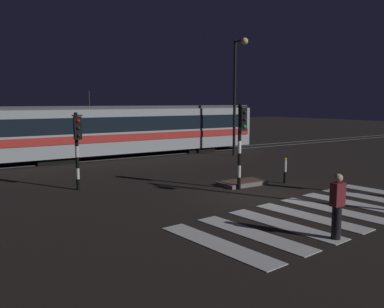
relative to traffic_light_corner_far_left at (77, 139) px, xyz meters
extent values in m
plane|color=black|center=(5.27, -4.72, -2.03)|extent=(120.00, 120.00, 0.00)
cube|color=#59595E|center=(5.27, 7.56, -2.02)|extent=(80.00, 0.12, 0.03)
cube|color=#59595E|center=(5.27, 9.00, -2.02)|extent=(80.00, 0.12, 0.03)
cube|color=silver|center=(0.82, -8.03, -2.02)|extent=(1.06, 3.84, 0.02)
cube|color=silver|center=(2.09, -7.90, -2.02)|extent=(1.06, 3.84, 0.02)
cube|color=silver|center=(3.37, -7.78, -2.02)|extent=(1.06, 3.84, 0.02)
cube|color=silver|center=(4.64, -7.66, -2.02)|extent=(1.06, 3.84, 0.02)
cube|color=silver|center=(5.91, -7.54, -2.02)|extent=(1.06, 3.84, 0.02)
cube|color=silver|center=(7.18, -7.41, -2.02)|extent=(1.06, 3.84, 0.02)
cube|color=silver|center=(8.45, -7.29, -2.02)|extent=(1.06, 3.84, 0.02)
cube|color=slate|center=(6.12, -2.76, -1.95)|extent=(1.97, 1.09, 0.16)
cube|color=brown|center=(6.12, -2.76, -1.86)|extent=(1.77, 0.98, 0.02)
cylinder|color=black|center=(0.00, 0.09, -1.81)|extent=(0.14, 0.14, 0.44)
cylinder|color=white|center=(0.00, 0.09, -1.37)|extent=(0.14, 0.14, 0.44)
cylinder|color=black|center=(0.00, 0.09, -0.93)|extent=(0.14, 0.14, 0.44)
cylinder|color=white|center=(0.00, 0.09, -0.49)|extent=(0.14, 0.14, 0.44)
cylinder|color=black|center=(0.00, 0.09, -0.05)|extent=(0.14, 0.14, 0.44)
cylinder|color=white|center=(0.00, 0.09, 0.39)|extent=(0.14, 0.14, 0.44)
cylinder|color=black|center=(0.00, 0.09, 0.83)|extent=(0.14, 0.14, 0.44)
cube|color=black|center=(0.00, -0.08, 0.45)|extent=(0.28, 0.20, 0.90)
sphere|color=red|center=(0.00, -0.19, 0.73)|extent=(0.14, 0.14, 0.14)
sphere|color=black|center=(0.00, -0.19, 0.45)|extent=(0.14, 0.14, 0.14)
sphere|color=black|center=(0.00, -0.19, 0.17)|extent=(0.14, 0.14, 0.14)
cube|color=black|center=(0.00, -0.08, 0.94)|extent=(0.36, 0.24, 0.04)
cylinder|color=black|center=(5.43, -3.37, -1.79)|extent=(0.14, 0.14, 0.49)
cylinder|color=white|center=(5.43, -3.37, -1.30)|extent=(0.14, 0.14, 0.49)
cylinder|color=black|center=(5.43, -3.37, -0.81)|extent=(0.14, 0.14, 0.49)
cylinder|color=white|center=(5.43, -3.37, -0.32)|extent=(0.14, 0.14, 0.49)
cylinder|color=black|center=(5.43, -3.37, 0.17)|extent=(0.14, 0.14, 0.49)
cylinder|color=white|center=(5.43, -3.37, 0.65)|extent=(0.14, 0.14, 0.49)
cylinder|color=black|center=(5.43, -3.37, 1.14)|extent=(0.14, 0.14, 0.49)
cube|color=black|center=(5.43, -3.54, 0.79)|extent=(0.28, 0.20, 0.90)
sphere|color=black|center=(5.43, -3.65, 1.07)|extent=(0.14, 0.14, 0.14)
sphere|color=black|center=(5.43, -3.65, 0.79)|extent=(0.14, 0.14, 0.14)
sphere|color=green|center=(5.43, -3.65, 0.51)|extent=(0.14, 0.14, 0.14)
cube|color=black|center=(5.43, -3.54, 1.28)|extent=(0.36, 0.24, 0.04)
cylinder|color=black|center=(11.94, 4.90, 1.66)|extent=(0.18, 0.18, 7.39)
cylinder|color=black|center=(11.94, 4.45, 5.25)|extent=(0.10, 0.90, 0.10)
sphere|color=#F9E08C|center=(11.94, 4.00, 5.17)|extent=(0.44, 0.44, 0.44)
cube|color=#B2BCC1|center=(6.16, 8.28, -0.33)|extent=(17.97, 2.50, 2.70)
cube|color=red|center=(6.16, 7.01, -0.68)|extent=(17.61, 0.04, 0.44)
cube|color=red|center=(6.16, 9.55, -0.68)|extent=(17.61, 0.04, 0.44)
cube|color=black|center=(6.16, 7.01, 0.12)|extent=(17.07, 0.03, 0.90)
cube|color=#4C4C51|center=(6.16, 8.28, 1.12)|extent=(17.61, 2.30, 0.20)
cylinder|color=#262628|center=(3.46, 8.28, 1.62)|extent=(0.08, 0.08, 1.00)
cube|color=black|center=(11.10, 8.28, -1.86)|extent=(2.20, 2.00, 0.35)
cube|color=black|center=(1.21, 8.28, -1.86)|extent=(2.20, 2.00, 0.35)
sphere|color=#F9F2CC|center=(15.19, 8.28, -0.73)|extent=(0.24, 0.24, 0.24)
cylinder|color=black|center=(3.57, -9.40, -1.59)|extent=(0.24, 0.24, 0.88)
cube|color=maroon|center=(3.57, -9.40, -0.85)|extent=(0.36, 0.22, 0.60)
sphere|color=beige|center=(3.57, -9.40, -0.43)|extent=(0.22, 0.22, 0.22)
cylinder|color=black|center=(7.88, -3.51, -1.78)|extent=(0.12, 0.12, 0.50)
cylinder|color=white|center=(7.88, -3.51, -1.28)|extent=(0.12, 0.12, 0.50)
sphere|color=yellow|center=(7.88, -3.51, -0.98)|extent=(0.12, 0.12, 0.12)
camera|label=1|loc=(-5.08, -15.80, 1.47)|focal=38.35mm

